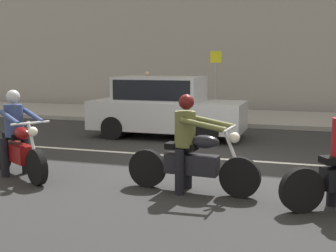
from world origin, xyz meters
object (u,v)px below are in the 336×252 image
(parked_sedan_silver, at_px, (165,106))
(motorcycle_with_rider_denim_blue, at_px, (17,142))
(street_sign_post, at_px, (216,75))
(pedestrian_bystander, at_px, (148,88))
(motorcycle_with_rider_olive, at_px, (191,153))

(parked_sedan_silver, bearing_deg, motorcycle_with_rider_denim_blue, -103.79)
(motorcycle_with_rider_denim_blue, height_order, street_sign_post, street_sign_post)
(parked_sedan_silver, xyz_separation_m, pedestrian_bystander, (-2.42, 5.15, 0.20))
(motorcycle_with_rider_olive, distance_m, parked_sedan_silver, 5.44)
(motorcycle_with_rider_olive, bearing_deg, parked_sedan_silver, 112.70)
(motorcycle_with_rider_denim_blue, relative_size, pedestrian_bystander, 1.20)
(pedestrian_bystander, bearing_deg, motorcycle_with_rider_denim_blue, -83.32)
(motorcycle_with_rider_denim_blue, xyz_separation_m, parked_sedan_silver, (1.23, 5.02, 0.22))
(parked_sedan_silver, bearing_deg, motorcycle_with_rider_olive, -67.30)
(pedestrian_bystander, bearing_deg, motorcycle_with_rider_olive, -66.02)
(motorcycle_with_rider_olive, xyz_separation_m, pedestrian_bystander, (-4.52, 10.16, 0.43))
(motorcycle_with_rider_olive, relative_size, pedestrian_bystander, 1.39)
(motorcycle_with_rider_denim_blue, bearing_deg, motorcycle_with_rider_olive, 0.12)
(street_sign_post, bearing_deg, parked_sedan_silver, -93.97)
(motorcycle_with_rider_denim_blue, height_order, parked_sedan_silver, parked_sedan_silver)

